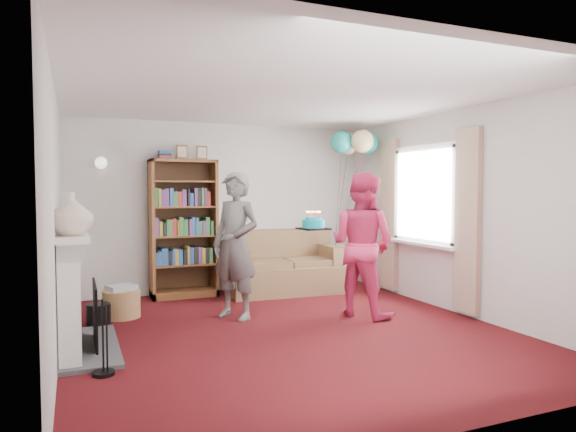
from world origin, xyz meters
name	(u,v)px	position (x,y,z in m)	size (l,w,h in m)	color
ground	(289,332)	(0.00, 0.00, 0.00)	(5.00, 5.00, 0.00)	#350709
wall_back	(225,208)	(0.00, 2.51, 1.25)	(4.50, 0.02, 2.50)	silver
wall_left	(54,220)	(-2.26, 0.00, 1.25)	(0.02, 5.00, 2.50)	silver
wall_right	(459,212)	(2.26, 0.00, 1.25)	(0.02, 5.00, 2.50)	silver
ceiling	(289,95)	(0.00, 0.00, 2.50)	(4.50, 5.00, 0.01)	white
fireplace	(77,297)	(-2.09, 0.19, 0.51)	(0.55, 1.80, 1.12)	#3F3F42
window_bay	(424,213)	(2.21, 0.60, 1.20)	(0.14, 2.02, 2.20)	white
wall_sconce	(101,163)	(-1.75, 2.36, 1.88)	(0.16, 0.23, 0.16)	gold
bookcase	(183,230)	(-0.67, 2.30, 0.95)	(0.92, 0.42, 2.15)	#472B14
sofa	(283,269)	(0.77, 2.07, 0.34)	(1.71, 0.91, 0.91)	brown
wicker_basket	(121,303)	(-1.60, 1.35, 0.18)	(0.44, 0.44, 0.39)	#A07D4A
person_striped	(236,245)	(-0.35, 0.81, 0.87)	(0.63, 0.41, 1.73)	black
person_magenta	(362,244)	(1.10, 0.34, 0.86)	(0.84, 0.65, 1.72)	#D12957
birthday_cake	(313,224)	(0.58, 0.61, 1.11)	(0.33, 0.33, 0.22)	black
balloons	(355,142)	(1.77, 1.70, 2.22)	(0.77, 0.77, 1.72)	#3F3F3F
mantel_vase	(71,214)	(-2.12, -0.15, 1.31)	(0.36, 0.36, 0.38)	beige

